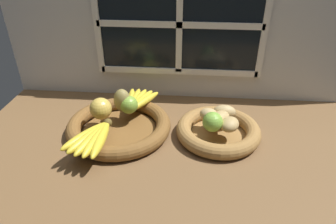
{
  "coord_description": "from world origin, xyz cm",
  "views": [
    {
      "loc": [
        5.53,
        -86.64,
        61.21
      ],
      "look_at": [
        -1.9,
        -0.57,
        9.1
      ],
      "focal_mm": 32.01,
      "sensor_mm": 36.0,
      "label": 1
    }
  ],
  "objects_px": {
    "potato_back": "(224,112)",
    "potato_small": "(229,124)",
    "pear_brown": "(122,100)",
    "lime_near": "(213,122)",
    "fruit_bowl_left": "(119,126)",
    "banana_bunch_front": "(93,137)",
    "apple_golden_left": "(101,109)",
    "potato_oblong": "(209,114)",
    "fruit_bowl_right": "(218,131)",
    "apple_green_back": "(129,105)",
    "banana_bunch_back": "(138,100)",
    "potato_large": "(219,118)"
  },
  "relations": [
    {
      "from": "lime_near",
      "to": "apple_golden_left",
      "type": "bearing_deg",
      "value": 173.94
    },
    {
      "from": "fruit_bowl_left",
      "to": "potato_large",
      "type": "height_order",
      "value": "potato_large"
    },
    {
      "from": "apple_golden_left",
      "to": "banana_bunch_back",
      "type": "relative_size",
      "value": 0.41
    },
    {
      "from": "potato_large",
      "to": "apple_golden_left",
      "type": "bearing_deg",
      "value": 179.58
    },
    {
      "from": "fruit_bowl_right",
      "to": "pear_brown",
      "type": "height_order",
      "value": "pear_brown"
    },
    {
      "from": "lime_near",
      "to": "apple_green_back",
      "type": "bearing_deg",
      "value": 163.3
    },
    {
      "from": "fruit_bowl_right",
      "to": "potato_back",
      "type": "xyz_separation_m",
      "value": [
        0.02,
        0.04,
        0.05
      ]
    },
    {
      "from": "banana_bunch_front",
      "to": "apple_green_back",
      "type": "bearing_deg",
      "value": 67.2
    },
    {
      "from": "fruit_bowl_left",
      "to": "banana_bunch_front",
      "type": "relative_size",
      "value": 1.82
    },
    {
      "from": "fruit_bowl_right",
      "to": "potato_large",
      "type": "distance_m",
      "value": 0.05
    },
    {
      "from": "potato_small",
      "to": "fruit_bowl_right",
      "type": "bearing_deg",
      "value": 135.0
    },
    {
      "from": "potato_back",
      "to": "potato_small",
      "type": "height_order",
      "value": "potato_back"
    },
    {
      "from": "fruit_bowl_right",
      "to": "lime_near",
      "type": "xyz_separation_m",
      "value": [
        -0.03,
        -0.04,
        0.06
      ]
    },
    {
      "from": "potato_large",
      "to": "potato_oblong",
      "type": "bearing_deg",
      "value": 142.13
    },
    {
      "from": "apple_golden_left",
      "to": "lime_near",
      "type": "relative_size",
      "value": 1.15
    },
    {
      "from": "banana_bunch_back",
      "to": "apple_golden_left",
      "type": "bearing_deg",
      "value": -132.6
    },
    {
      "from": "apple_golden_left",
      "to": "banana_bunch_front",
      "type": "xyz_separation_m",
      "value": [
        0.01,
        -0.14,
        -0.02
      ]
    },
    {
      "from": "potato_oblong",
      "to": "lime_near",
      "type": "bearing_deg",
      "value": -81.35
    },
    {
      "from": "banana_bunch_front",
      "to": "lime_near",
      "type": "bearing_deg",
      "value": 14.4
    },
    {
      "from": "fruit_bowl_right",
      "to": "lime_near",
      "type": "height_order",
      "value": "lime_near"
    },
    {
      "from": "pear_brown",
      "to": "lime_near",
      "type": "bearing_deg",
      "value": -16.96
    },
    {
      "from": "apple_golden_left",
      "to": "pear_brown",
      "type": "distance_m",
      "value": 0.09
    },
    {
      "from": "fruit_bowl_right",
      "to": "potato_oblong",
      "type": "height_order",
      "value": "potato_oblong"
    },
    {
      "from": "fruit_bowl_left",
      "to": "lime_near",
      "type": "height_order",
      "value": "lime_near"
    },
    {
      "from": "apple_golden_left",
      "to": "pear_brown",
      "type": "xyz_separation_m",
      "value": [
        0.06,
        0.06,
        0.01
      ]
    },
    {
      "from": "potato_small",
      "to": "lime_near",
      "type": "height_order",
      "value": "lime_near"
    },
    {
      "from": "potato_small",
      "to": "banana_bunch_back",
      "type": "bearing_deg",
      "value": 155.36
    },
    {
      "from": "fruit_bowl_left",
      "to": "potato_oblong",
      "type": "bearing_deg",
      "value": 4.97
    },
    {
      "from": "banana_bunch_back",
      "to": "potato_oblong",
      "type": "height_order",
      "value": "potato_oblong"
    },
    {
      "from": "banana_bunch_front",
      "to": "potato_large",
      "type": "xyz_separation_m",
      "value": [
        0.39,
        0.13,
        0.01
      ]
    },
    {
      "from": "apple_golden_left",
      "to": "lime_near",
      "type": "height_order",
      "value": "apple_golden_left"
    },
    {
      "from": "lime_near",
      "to": "potato_back",
      "type": "bearing_deg",
      "value": 61.02
    },
    {
      "from": "banana_bunch_back",
      "to": "potato_large",
      "type": "distance_m",
      "value": 0.32
    },
    {
      "from": "apple_golden_left",
      "to": "potato_oblong",
      "type": "bearing_deg",
      "value": 3.71
    },
    {
      "from": "apple_green_back",
      "to": "banana_bunch_front",
      "type": "distance_m",
      "value": 0.2
    },
    {
      "from": "fruit_bowl_right",
      "to": "potato_large",
      "type": "bearing_deg",
      "value": 90.0
    },
    {
      "from": "fruit_bowl_left",
      "to": "banana_bunch_back",
      "type": "distance_m",
      "value": 0.14
    },
    {
      "from": "apple_golden_left",
      "to": "potato_back",
      "type": "distance_m",
      "value": 0.43
    },
    {
      "from": "fruit_bowl_left",
      "to": "apple_golden_left",
      "type": "xyz_separation_m",
      "value": [
        -0.06,
        0.0,
        0.07
      ]
    },
    {
      "from": "fruit_bowl_right",
      "to": "banana_bunch_back",
      "type": "bearing_deg",
      "value": 158.07
    },
    {
      "from": "apple_golden_left",
      "to": "pear_brown",
      "type": "height_order",
      "value": "pear_brown"
    },
    {
      "from": "apple_green_back",
      "to": "potato_small",
      "type": "bearing_deg",
      "value": -13.12
    },
    {
      "from": "lime_near",
      "to": "pear_brown",
      "type": "bearing_deg",
      "value": 163.04
    },
    {
      "from": "potato_oblong",
      "to": "lime_near",
      "type": "relative_size",
      "value": 0.94
    },
    {
      "from": "apple_golden_left",
      "to": "potato_back",
      "type": "bearing_deg",
      "value": 5.31
    },
    {
      "from": "apple_green_back",
      "to": "banana_bunch_front",
      "type": "height_order",
      "value": "apple_green_back"
    },
    {
      "from": "banana_bunch_front",
      "to": "fruit_bowl_left",
      "type": "bearing_deg",
      "value": 70.11
    },
    {
      "from": "fruit_bowl_left",
      "to": "banana_bunch_front",
      "type": "distance_m",
      "value": 0.15
    },
    {
      "from": "potato_oblong",
      "to": "lime_near",
      "type": "height_order",
      "value": "lime_near"
    },
    {
      "from": "fruit_bowl_left",
      "to": "lime_near",
      "type": "xyz_separation_m",
      "value": [
        0.32,
        -0.04,
        0.06
      ]
    }
  ]
}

